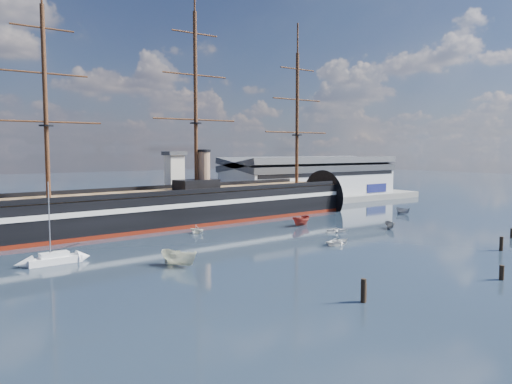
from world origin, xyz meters
TOP-DOWN VIEW (x-y plane):
  - ground at (0.00, 40.00)m, footprint 600.00×600.00m
  - quay at (10.00, 76.00)m, footprint 180.00×18.00m
  - warehouse at (58.00, 80.00)m, footprint 63.00×21.00m
  - quay_tower at (3.00, 73.00)m, footprint 5.00×5.00m
  - warship at (-1.52, 60.00)m, footprint 113.35×21.75m
  - sailboat at (-37.64, 33.93)m, footprint 8.01×2.65m
  - motorboat_a at (-22.93, 21.09)m, footprint 8.14×5.48m
  - motorboat_b at (8.90, 18.94)m, footprint 1.80×3.49m
  - motorboat_c at (31.38, 25.17)m, footprint 5.29×4.33m
  - motorboat_d at (-6.19, 45.26)m, footprint 5.95×4.18m
  - motorboat_e at (18.63, 28.82)m, footprint 2.21×3.09m
  - motorboat_f at (54.81, 39.54)m, footprint 5.58×2.39m
  - motorboat_g at (18.15, 39.93)m, footprint 4.50×7.53m
  - piling_near_left at (-14.26, -7.41)m, footprint 0.64×0.64m
  - piling_near_mid at (8.28, -11.76)m, footprint 0.64×0.64m
  - piling_near_right at (27.45, -1.74)m, footprint 0.64×0.64m
  - piling_far_right at (41.40, 3.37)m, footprint 0.64×0.64m

SIDE VIEW (x-z plane):
  - ground at x=0.00m, z-range 0.00..0.00m
  - quay at x=10.00m, z-range -1.00..1.00m
  - motorboat_a at x=-22.93m, z-range -1.53..1.53m
  - motorboat_b at x=8.90m, z-range -0.78..0.78m
  - motorboat_c at x=31.38m, z-range -1.02..1.02m
  - motorboat_d at x=-6.19m, z-range -1.00..1.00m
  - motorboat_e at x=18.63m, z-range -0.67..0.67m
  - motorboat_f at x=54.81m, z-range -1.09..1.09m
  - motorboat_g at x=18.15m, z-range -1.42..1.42m
  - piling_near_left at x=-14.26m, z-range -1.73..1.73m
  - piling_near_mid at x=8.28m, z-range -1.35..1.35m
  - piling_near_right at x=27.45m, z-range -1.58..1.58m
  - piling_far_right at x=41.40m, z-range -1.30..1.30m
  - sailboat at x=-37.64m, z-range -5.53..7.14m
  - warship at x=-1.52m, z-range -22.93..31.01m
  - warehouse at x=58.00m, z-range 2.18..13.78m
  - quay_tower at x=3.00m, z-range 2.25..17.25m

